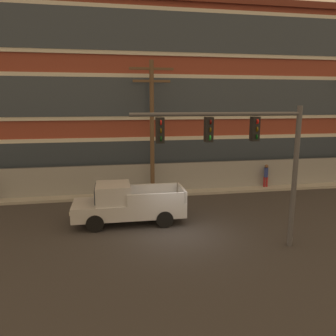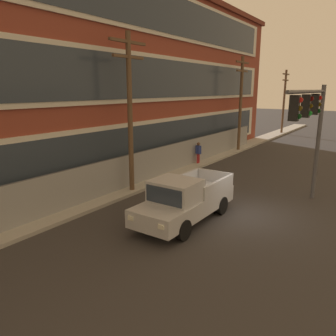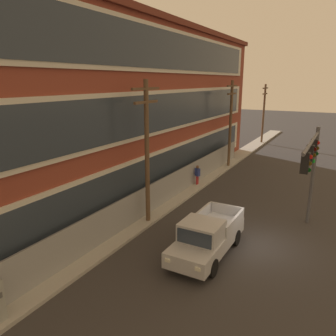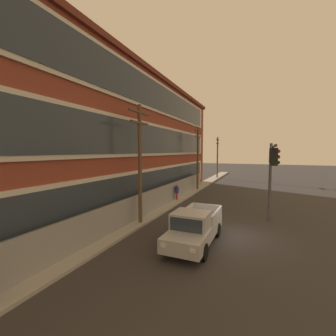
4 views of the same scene
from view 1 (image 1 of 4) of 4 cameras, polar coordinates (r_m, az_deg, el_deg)
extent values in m
plane|color=#333030|center=(14.91, 1.93, -11.37)|extent=(160.00, 160.00, 0.00)
cube|color=#9E9B93|center=(21.11, -1.95, -4.25)|extent=(80.00, 1.74, 0.16)
cube|color=brown|center=(26.45, 1.22, 11.64)|extent=(39.94, 9.83, 11.78)
cube|color=beige|center=(21.89, 3.80, 1.87)|extent=(36.74, 0.10, 2.83)
cube|color=#2D3844|center=(21.84, 3.84, 1.85)|extent=(35.14, 0.06, 2.36)
cube|color=beige|center=(21.60, 3.94, 12.20)|extent=(36.74, 0.10, 2.83)
cube|color=#2D3844|center=(21.54, 3.98, 12.20)|extent=(35.14, 0.06, 2.36)
cube|color=beige|center=(22.01, 4.09, 22.47)|extent=(36.74, 0.10, 2.83)
cube|color=#2D3844|center=(21.95, 4.13, 22.50)|extent=(35.14, 0.06, 2.36)
cube|color=maroon|center=(27.17, 1.28, 24.59)|extent=(40.44, 10.33, 0.40)
cube|color=gray|center=(21.68, 6.52, -1.48)|extent=(29.08, 0.04, 1.93)
cylinder|color=#4C4C51|center=(21.49, 6.58, 1.03)|extent=(29.08, 0.05, 0.05)
cylinder|color=#4C4C51|center=(13.79, 21.18, -1.71)|extent=(0.20, 0.20, 5.64)
cylinder|color=#4C4C51|center=(12.09, 8.79, 9.26)|extent=(6.42, 0.14, 0.14)
cube|color=black|center=(12.66, 14.87, 6.61)|extent=(0.28, 0.32, 0.90)
cylinder|color=red|center=(12.48, 15.29, 7.82)|extent=(0.04, 0.18, 0.18)
cylinder|color=#503E08|center=(12.50, 15.22, 6.54)|extent=(0.04, 0.18, 0.18)
cylinder|color=#0A4011|center=(12.52, 15.15, 5.26)|extent=(0.04, 0.18, 0.18)
cube|color=black|center=(12.01, 7.09, 6.66)|extent=(0.28, 0.32, 0.90)
cylinder|color=#4B0807|center=(11.82, 7.39, 7.94)|extent=(0.04, 0.18, 0.18)
cylinder|color=#503E08|center=(11.84, 7.35, 6.59)|extent=(0.04, 0.18, 0.18)
cylinder|color=green|center=(11.86, 7.32, 5.24)|extent=(0.04, 0.18, 0.18)
cube|color=black|center=(11.60, -1.40, 6.58)|extent=(0.28, 0.32, 0.90)
cylinder|color=red|center=(11.40, -1.27, 7.91)|extent=(0.04, 0.18, 0.18)
cylinder|color=#503E08|center=(11.42, -1.26, 6.51)|extent=(0.04, 0.18, 0.18)
cylinder|color=#0A4011|center=(11.45, -1.25, 5.11)|extent=(0.04, 0.18, 0.18)
cube|color=#B2B5BA|center=(16.07, -6.78, -6.89)|extent=(5.33, 2.03, 0.70)
cube|color=#B2B5BA|center=(15.83, -9.54, -4.29)|extent=(1.61, 1.83, 0.86)
cube|color=#283342|center=(15.85, -12.51, -4.38)|extent=(0.08, 1.61, 0.65)
cube|color=#B2B5BA|center=(15.10, -2.10, -5.50)|extent=(2.66, 0.15, 0.56)
cube|color=#B2B5BA|center=(16.87, -2.94, -3.70)|extent=(2.66, 0.15, 0.56)
cube|color=#B2B5BA|center=(16.21, 2.46, -4.32)|extent=(0.12, 1.89, 0.56)
cylinder|color=black|center=(15.34, -12.60, -9.37)|extent=(0.80, 0.27, 0.80)
cylinder|color=black|center=(17.05, -12.32, -7.24)|extent=(0.80, 0.27, 0.80)
cylinder|color=black|center=(15.49, -0.60, -8.88)|extent=(0.80, 0.27, 0.80)
cylinder|color=black|center=(17.18, -1.57, -6.82)|extent=(0.80, 0.27, 0.80)
cube|color=white|center=(15.49, -16.67, -7.59)|extent=(0.06, 0.24, 0.16)
cube|color=white|center=(16.79, -16.13, -6.08)|extent=(0.06, 0.24, 0.16)
cylinder|color=brown|center=(19.91, -2.79, 6.55)|extent=(0.26, 0.26, 8.18)
cube|color=brown|center=(19.94, -2.89, 16.89)|extent=(2.60, 0.14, 0.14)
cube|color=brown|center=(19.88, -2.87, 14.88)|extent=(2.21, 0.14, 0.14)
cylinder|color=maroon|center=(23.02, 16.41, -2.51)|extent=(0.14, 0.14, 0.85)
cylinder|color=maroon|center=(23.10, 16.81, -2.49)|extent=(0.14, 0.14, 0.85)
cube|color=navy|center=(22.90, 16.72, -0.74)|extent=(0.39, 0.46, 0.60)
sphere|color=brown|center=(22.82, 16.78, 0.30)|extent=(0.24, 0.24, 0.24)
camera|label=2|loc=(13.34, -60.85, 4.22)|focal=35.00mm
camera|label=3|loc=(16.23, -63.27, 13.59)|focal=35.00mm
camera|label=4|loc=(16.05, -52.37, 4.56)|focal=24.00mm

